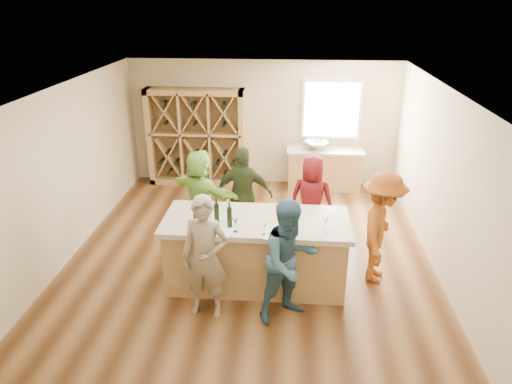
# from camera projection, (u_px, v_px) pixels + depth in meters

# --- Properties ---
(floor) EXTENTS (6.00, 7.00, 0.10)m
(floor) POSITION_uv_depth(u_px,v_px,m) (249.00, 262.00, 7.67)
(floor) COLOR brown
(floor) RESTS_ON ground
(ceiling) EXTENTS (6.00, 7.00, 0.10)m
(ceiling) POSITION_uv_depth(u_px,v_px,m) (248.00, 88.00, 6.51)
(ceiling) COLOR white
(ceiling) RESTS_ON ground
(wall_back) EXTENTS (6.00, 0.10, 2.80)m
(wall_back) POSITION_uv_depth(u_px,v_px,m) (264.00, 123.00, 10.33)
(wall_back) COLOR #C6B490
(wall_back) RESTS_ON ground
(wall_front) EXTENTS (6.00, 0.10, 2.80)m
(wall_front) POSITION_uv_depth(u_px,v_px,m) (208.00, 342.00, 3.84)
(wall_front) COLOR #C6B490
(wall_front) RESTS_ON ground
(wall_left) EXTENTS (0.10, 7.00, 2.80)m
(wall_left) POSITION_uv_depth(u_px,v_px,m) (60.00, 176.00, 7.31)
(wall_left) COLOR #C6B490
(wall_left) RESTS_ON ground
(wall_right) EXTENTS (0.10, 7.00, 2.80)m
(wall_right) POSITION_uv_depth(u_px,v_px,m) (450.00, 188.00, 6.86)
(wall_right) COLOR #C6B490
(wall_right) RESTS_ON ground
(window_frame) EXTENTS (1.30, 0.06, 1.30)m
(window_frame) POSITION_uv_depth(u_px,v_px,m) (331.00, 110.00, 10.00)
(window_frame) COLOR white
(window_frame) RESTS_ON wall_back
(window_pane) EXTENTS (1.18, 0.01, 1.18)m
(window_pane) POSITION_uv_depth(u_px,v_px,m) (332.00, 110.00, 9.97)
(window_pane) COLOR white
(window_pane) RESTS_ON wall_back
(wine_rack) EXTENTS (2.20, 0.45, 2.20)m
(wine_rack) POSITION_uv_depth(u_px,v_px,m) (196.00, 138.00, 10.30)
(wine_rack) COLOR tan
(wine_rack) RESTS_ON floor
(back_counter_base) EXTENTS (1.60, 0.58, 0.86)m
(back_counter_base) POSITION_uv_depth(u_px,v_px,m) (324.00, 170.00, 10.29)
(back_counter_base) COLOR tan
(back_counter_base) RESTS_ON floor
(back_counter_top) EXTENTS (1.70, 0.62, 0.06)m
(back_counter_top) POSITION_uv_depth(u_px,v_px,m) (325.00, 151.00, 10.11)
(back_counter_top) COLOR beige
(back_counter_top) RESTS_ON back_counter_base
(sink) EXTENTS (0.54, 0.54, 0.19)m
(sink) POSITION_uv_depth(u_px,v_px,m) (316.00, 145.00, 10.08)
(sink) COLOR silver
(sink) RESTS_ON back_counter_top
(faucet) EXTENTS (0.02, 0.02, 0.30)m
(faucet) POSITION_uv_depth(u_px,v_px,m) (316.00, 140.00, 10.22)
(faucet) COLOR silver
(faucet) RESTS_ON back_counter_top
(tasting_counter_base) EXTENTS (2.60, 1.00, 1.00)m
(tasting_counter_base) POSITION_uv_depth(u_px,v_px,m) (256.00, 254.00, 6.86)
(tasting_counter_base) COLOR tan
(tasting_counter_base) RESTS_ON floor
(tasting_counter_top) EXTENTS (2.72, 1.12, 0.08)m
(tasting_counter_top) POSITION_uv_depth(u_px,v_px,m) (256.00, 222.00, 6.64)
(tasting_counter_top) COLOR beige
(tasting_counter_top) RESTS_ON tasting_counter_base
(wine_bottle_a) EXTENTS (0.09, 0.09, 0.29)m
(wine_bottle_a) POSITION_uv_depth(u_px,v_px,m) (195.00, 211.00, 6.54)
(wine_bottle_a) COLOR black
(wine_bottle_a) RESTS_ON tasting_counter_top
(wine_bottle_b) EXTENTS (0.08, 0.08, 0.27)m
(wine_bottle_b) POSITION_uv_depth(u_px,v_px,m) (202.00, 215.00, 6.44)
(wine_bottle_b) COLOR black
(wine_bottle_b) RESTS_ON tasting_counter_top
(wine_bottle_c) EXTENTS (0.08, 0.08, 0.29)m
(wine_bottle_c) POSITION_uv_depth(u_px,v_px,m) (217.00, 213.00, 6.47)
(wine_bottle_c) COLOR black
(wine_bottle_c) RESTS_ON tasting_counter_top
(wine_bottle_d) EXTENTS (0.10, 0.10, 0.30)m
(wine_bottle_d) POSITION_uv_depth(u_px,v_px,m) (230.00, 217.00, 6.36)
(wine_bottle_d) COLOR black
(wine_bottle_d) RESTS_ON tasting_counter_top
(wine_glass_a) EXTENTS (0.08, 0.08, 0.20)m
(wine_glass_a) POSITION_uv_depth(u_px,v_px,m) (235.00, 225.00, 6.24)
(wine_glass_a) COLOR white
(wine_glass_a) RESTS_ON tasting_counter_top
(wine_glass_b) EXTENTS (0.07, 0.07, 0.16)m
(wine_glass_b) POSITION_uv_depth(u_px,v_px,m) (265.00, 229.00, 6.18)
(wine_glass_b) COLOR white
(wine_glass_b) RESTS_ON tasting_counter_top
(wine_glass_d) EXTENTS (0.06, 0.06, 0.16)m
(wine_glass_d) POSITION_uv_depth(u_px,v_px,m) (288.00, 221.00, 6.41)
(wine_glass_d) COLOR white
(wine_glass_d) RESTS_ON tasting_counter_top
(wine_glass_e) EXTENTS (0.09, 0.09, 0.19)m
(wine_glass_e) POSITION_uv_depth(u_px,v_px,m) (325.00, 225.00, 6.26)
(wine_glass_e) COLOR white
(wine_glass_e) RESTS_ON tasting_counter_top
(tasting_menu_a) EXTENTS (0.26, 0.32, 0.00)m
(tasting_menu_a) POSITION_uv_depth(u_px,v_px,m) (225.00, 232.00, 6.27)
(tasting_menu_a) COLOR white
(tasting_menu_a) RESTS_ON tasting_counter_top
(tasting_menu_b) EXTENTS (0.27, 0.34, 0.00)m
(tasting_menu_b) POSITION_uv_depth(u_px,v_px,m) (274.00, 234.00, 6.21)
(tasting_menu_b) COLOR white
(tasting_menu_b) RESTS_ON tasting_counter_top
(tasting_menu_c) EXTENTS (0.30, 0.36, 0.00)m
(tasting_menu_c) POSITION_uv_depth(u_px,v_px,m) (320.00, 233.00, 6.25)
(tasting_menu_c) COLOR white
(tasting_menu_c) RESTS_ON tasting_counter_top
(person_near_left) EXTENTS (0.68, 0.52, 1.76)m
(person_near_left) POSITION_uv_depth(u_px,v_px,m) (205.00, 258.00, 6.04)
(person_near_left) COLOR gray
(person_near_left) RESTS_ON floor
(person_near_right) EXTENTS (0.96, 0.85, 1.74)m
(person_near_right) POSITION_uv_depth(u_px,v_px,m) (290.00, 261.00, 5.98)
(person_near_right) COLOR #335972
(person_near_right) RESTS_ON floor
(person_server) EXTENTS (0.82, 1.24, 1.76)m
(person_server) POSITION_uv_depth(u_px,v_px,m) (381.00, 228.00, 6.80)
(person_server) COLOR #994C19
(person_server) RESTS_ON floor
(person_far_mid) EXTENTS (1.02, 0.53, 1.73)m
(person_far_mid) POSITION_uv_depth(u_px,v_px,m) (244.00, 195.00, 7.96)
(person_far_mid) COLOR #263319
(person_far_mid) RESTS_ON floor
(person_far_right) EXTENTS (0.88, 0.68, 1.59)m
(person_far_right) POSITION_uv_depth(u_px,v_px,m) (312.00, 199.00, 7.95)
(person_far_right) COLOR #590F14
(person_far_right) RESTS_ON floor
(person_far_left) EXTENTS (1.57, 1.26, 1.63)m
(person_far_left) POSITION_uv_depth(u_px,v_px,m) (200.00, 194.00, 8.12)
(person_far_left) COLOR #8CC64C
(person_far_left) RESTS_ON floor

